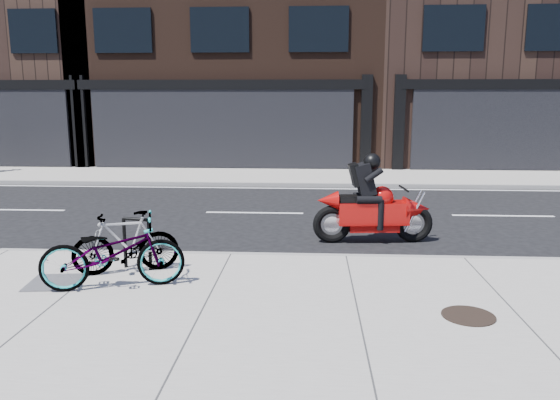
# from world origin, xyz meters

# --- Properties ---
(ground) EXTENTS (120.00, 120.00, 0.00)m
(ground) POSITION_xyz_m (0.00, 0.00, 0.00)
(ground) COLOR black
(ground) RESTS_ON ground
(sidewalk_near) EXTENTS (60.00, 6.00, 0.13)m
(sidewalk_near) POSITION_xyz_m (0.00, -5.00, 0.07)
(sidewalk_near) COLOR gray
(sidewalk_near) RESTS_ON ground
(sidewalk_far) EXTENTS (60.00, 3.50, 0.13)m
(sidewalk_far) POSITION_xyz_m (0.00, 7.75, 0.07)
(sidewalk_far) COLOR gray
(sidewalk_far) RESTS_ON ground
(building_midwest) EXTENTS (10.00, 10.00, 12.00)m
(building_midwest) POSITION_xyz_m (-12.00, 14.50, 6.00)
(building_midwest) COLOR black
(building_midwest) RESTS_ON ground
(building_mideast) EXTENTS (12.00, 10.00, 12.50)m
(building_mideast) POSITION_xyz_m (10.00, 14.50, 6.25)
(building_mideast) COLOR black
(building_mideast) RESTS_ON ground
(bike_rack) EXTENTS (0.49, 0.15, 0.83)m
(bike_rack) POSITION_xyz_m (-1.35, -2.88, 0.62)
(bike_rack) COLOR black
(bike_rack) RESTS_ON sidewalk_near
(bicycle_front) EXTENTS (2.12, 1.23, 1.05)m
(bicycle_front) POSITION_xyz_m (-1.42, -3.76, 0.66)
(bicycle_front) COLOR gray
(bicycle_front) RESTS_ON sidewalk_near
(bicycle_rear) EXTENTS (1.67, 0.98, 0.97)m
(bicycle_rear) POSITION_xyz_m (-1.46, -3.09, 0.61)
(bicycle_rear) COLOR gray
(bicycle_rear) RESTS_ON sidewalk_near
(motorcycle) EXTENTS (2.37, 0.63, 1.77)m
(motorcycle) POSITION_xyz_m (2.71, -0.56, 0.72)
(motorcycle) COLOR black
(motorcycle) RESTS_ON ground
(manhole_cover) EXTENTS (0.84, 0.84, 0.02)m
(manhole_cover) POSITION_xyz_m (3.37, -4.53, 0.14)
(manhole_cover) COLOR black
(manhole_cover) RESTS_ON sidewalk_near
(utility_grate) EXTENTS (0.83, 0.83, 0.02)m
(utility_grate) POSITION_xyz_m (-2.37, -3.62, 0.14)
(utility_grate) COLOR #464648
(utility_grate) RESTS_ON sidewalk_near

